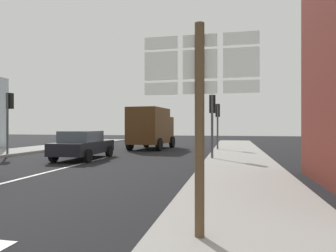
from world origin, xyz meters
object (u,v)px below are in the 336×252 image
sedan_far (83,145)px  traffic_light_near_left (9,109)px  traffic_light_near_right (212,112)px  delivery_truck (151,127)px  route_sign_post (200,107)px  traffic_light_far_right (218,116)px

sedan_far → traffic_light_near_left: 5.39m
sedan_far → traffic_light_near_right: 6.84m
delivery_truck → traffic_light_near_left: (-6.60, -6.79, 1.03)m
route_sign_post → traffic_light_far_right: size_ratio=0.98×
delivery_truck → sedan_far: bearing=-102.2°
traffic_light_far_right → traffic_light_near_right: bearing=-90.0°
traffic_light_near_left → traffic_light_far_right: bearing=27.7°
traffic_light_near_left → traffic_light_near_right: bearing=0.9°
traffic_light_near_left → sedan_far: bearing=-8.0°
route_sign_post → traffic_light_far_right: traffic_light_far_right is taller
sedan_far → traffic_light_near_right: size_ratio=1.30×
traffic_light_near_right → sedan_far: bearing=-172.4°
delivery_truck → traffic_light_near_left: traffic_light_near_left is taller
sedan_far → traffic_light_near_left: traffic_light_near_left is taller
route_sign_post → delivery_truck: bearing=107.4°
traffic_light_near_right → traffic_light_near_left: bearing=-179.1°
delivery_truck → traffic_light_near_right: 8.30m
route_sign_post → traffic_light_near_left: size_ratio=0.88×
sedan_far → route_sign_post: size_ratio=1.33×
delivery_truck → traffic_light_far_right: (4.96, -0.72, 0.76)m
sedan_far → route_sign_post: (7.07, -9.87, 1.24)m
route_sign_post → traffic_light_near_right: traffic_light_near_right is taller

